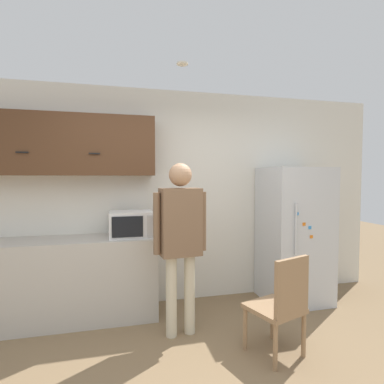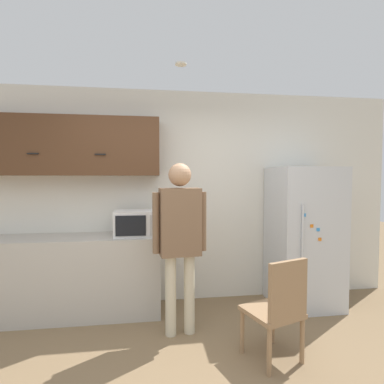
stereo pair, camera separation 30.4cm
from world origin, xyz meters
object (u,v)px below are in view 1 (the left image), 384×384
(microwave, at_px, (131,224))
(person, at_px, (180,231))
(chair, at_px, (282,302))
(refrigerator, at_px, (294,234))

(microwave, relative_size, person, 0.27)
(microwave, height_order, person, person)
(microwave, relative_size, chair, 0.52)
(refrigerator, height_order, chair, refrigerator)
(refrigerator, distance_m, chair, 1.41)
(chair, bearing_deg, microwave, -61.49)
(person, relative_size, chair, 1.89)
(microwave, bearing_deg, refrigerator, -1.77)
(microwave, height_order, chair, microwave)
(chair, bearing_deg, person, -55.95)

